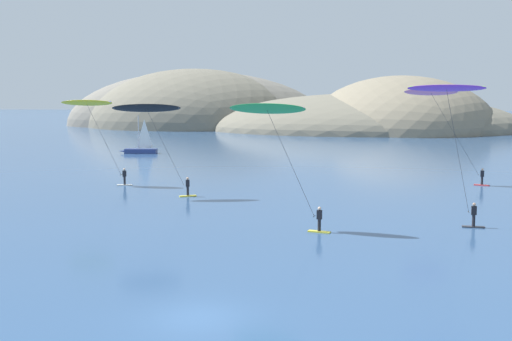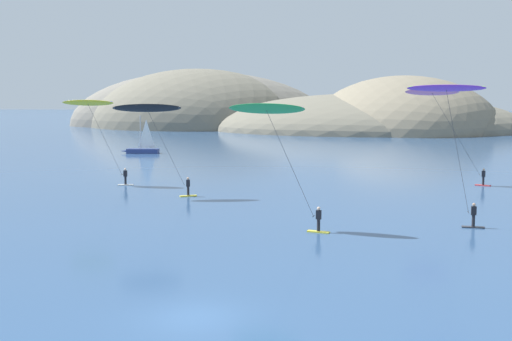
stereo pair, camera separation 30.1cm
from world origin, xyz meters
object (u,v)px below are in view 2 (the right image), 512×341
object	(u,v)px
kitesurfer_purple	(449,100)
kitesurfer_black	(150,114)
kitesurfer_green	(271,118)
kitesurfer_yellow	(91,109)
sailboat_near	(141,149)
kitesurfer_pink	(437,100)

from	to	relation	value
kitesurfer_purple	kitesurfer_black	size ratio (longest dim) A/B	1.18
kitesurfer_purple	kitesurfer_green	bearing A→B (deg)	-170.50
kitesurfer_purple	kitesurfer_yellow	bearing A→B (deg)	151.65
sailboat_near	kitesurfer_yellow	xyz separation A→B (m)	(4.66, -32.40, 6.93)
kitesurfer_pink	kitesurfer_green	bearing A→B (deg)	-122.18
kitesurfer_green	kitesurfer_pink	distance (m)	27.20
kitesurfer_green	kitesurfer_black	distance (m)	16.78
sailboat_near	kitesurfer_black	xyz separation A→B (m)	(12.61, -39.20, 6.62)
kitesurfer_purple	sailboat_near	bearing A→B (deg)	126.16
kitesurfer_yellow	kitesurfer_black	distance (m)	10.47
kitesurfer_yellow	kitesurfer_black	size ratio (longest dim) A/B	1.03
kitesurfer_black	kitesurfer_yellow	bearing A→B (deg)	139.47
sailboat_near	kitesurfer_green	distance (m)	57.15
kitesurfer_yellow	kitesurfer_black	bearing A→B (deg)	-40.53
sailboat_near	kitesurfer_yellow	world-z (taller)	kitesurfer_yellow
kitesurfer_black	kitesurfer_green	bearing A→B (deg)	-46.25
kitesurfer_pink	sailboat_near	bearing A→B (deg)	143.81
kitesurfer_pink	kitesurfer_black	size ratio (longest dim) A/B	1.17
kitesurfer_yellow	kitesurfer_black	world-z (taller)	kitesurfer_yellow
kitesurfer_green	sailboat_near	bearing A→B (deg)	115.26
kitesurfer_green	kitesurfer_purple	distance (m)	12.07
kitesurfer_yellow	kitesurfer_pink	size ratio (longest dim) A/B	0.88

